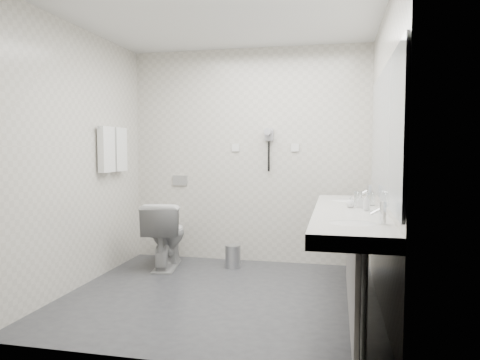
# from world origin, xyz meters

# --- Properties ---
(floor) EXTENTS (2.80, 2.80, 0.00)m
(floor) POSITION_xyz_m (0.00, 0.00, 0.00)
(floor) COLOR #2E2E33
(floor) RESTS_ON ground
(ceiling) EXTENTS (2.80, 2.80, 0.00)m
(ceiling) POSITION_xyz_m (0.00, 0.00, 2.50)
(ceiling) COLOR silver
(ceiling) RESTS_ON wall_back
(wall_back) EXTENTS (2.80, 0.00, 2.80)m
(wall_back) POSITION_xyz_m (0.00, 1.30, 1.25)
(wall_back) COLOR beige
(wall_back) RESTS_ON floor
(wall_front) EXTENTS (2.80, 0.00, 2.80)m
(wall_front) POSITION_xyz_m (0.00, -1.30, 1.25)
(wall_front) COLOR beige
(wall_front) RESTS_ON floor
(wall_left) EXTENTS (0.00, 2.60, 2.60)m
(wall_left) POSITION_xyz_m (-1.40, 0.00, 1.25)
(wall_left) COLOR beige
(wall_left) RESTS_ON floor
(wall_right) EXTENTS (0.00, 2.60, 2.60)m
(wall_right) POSITION_xyz_m (1.40, 0.00, 1.25)
(wall_right) COLOR beige
(wall_right) RESTS_ON floor
(vanity_counter) EXTENTS (0.55, 2.20, 0.10)m
(vanity_counter) POSITION_xyz_m (1.12, -0.20, 0.80)
(vanity_counter) COLOR silver
(vanity_counter) RESTS_ON floor
(vanity_panel) EXTENTS (0.03, 2.15, 0.75)m
(vanity_panel) POSITION_xyz_m (1.15, -0.20, 0.38)
(vanity_panel) COLOR gray
(vanity_panel) RESTS_ON floor
(vanity_post_near) EXTENTS (0.06, 0.06, 0.75)m
(vanity_post_near) POSITION_xyz_m (1.18, -1.24, 0.38)
(vanity_post_near) COLOR silver
(vanity_post_near) RESTS_ON floor
(vanity_post_far) EXTENTS (0.06, 0.06, 0.75)m
(vanity_post_far) POSITION_xyz_m (1.18, 0.84, 0.38)
(vanity_post_far) COLOR silver
(vanity_post_far) RESTS_ON floor
(mirror) EXTENTS (0.02, 2.20, 1.05)m
(mirror) POSITION_xyz_m (1.39, -0.20, 1.45)
(mirror) COLOR #B2BCC6
(mirror) RESTS_ON wall_right
(basin_near) EXTENTS (0.40, 0.31, 0.05)m
(basin_near) POSITION_xyz_m (1.12, -0.85, 0.83)
(basin_near) COLOR silver
(basin_near) RESTS_ON vanity_counter
(basin_far) EXTENTS (0.40, 0.31, 0.05)m
(basin_far) POSITION_xyz_m (1.12, 0.45, 0.83)
(basin_far) COLOR silver
(basin_far) RESTS_ON vanity_counter
(faucet_near) EXTENTS (0.04, 0.04, 0.15)m
(faucet_near) POSITION_xyz_m (1.32, -0.85, 0.92)
(faucet_near) COLOR silver
(faucet_near) RESTS_ON vanity_counter
(faucet_far) EXTENTS (0.04, 0.04, 0.15)m
(faucet_far) POSITION_xyz_m (1.32, 0.45, 0.92)
(faucet_far) COLOR silver
(faucet_far) RESTS_ON vanity_counter
(soap_bottle_a) EXTENTS (0.06, 0.06, 0.11)m
(soap_bottle_a) POSITION_xyz_m (1.22, -0.06, 0.90)
(soap_bottle_a) COLOR silver
(soap_bottle_a) RESTS_ON vanity_counter
(soap_bottle_b) EXTENTS (0.11, 0.11, 0.09)m
(soap_bottle_b) POSITION_xyz_m (1.14, -0.07, 0.90)
(soap_bottle_b) COLOR silver
(soap_bottle_b) RESTS_ON vanity_counter
(soap_bottle_c) EXTENTS (0.06, 0.06, 0.13)m
(soap_bottle_c) POSITION_xyz_m (1.26, -0.23, 0.92)
(soap_bottle_c) COLOR silver
(soap_bottle_c) RESTS_ON vanity_counter
(glass_left) EXTENTS (0.07, 0.07, 0.12)m
(glass_left) POSITION_xyz_m (1.21, 0.11, 0.91)
(glass_left) COLOR silver
(glass_left) RESTS_ON vanity_counter
(glass_right) EXTENTS (0.08, 0.08, 0.11)m
(glass_right) POSITION_xyz_m (1.32, 0.11, 0.91)
(glass_right) COLOR silver
(glass_right) RESTS_ON vanity_counter
(toilet) EXTENTS (0.53, 0.79, 0.74)m
(toilet) POSITION_xyz_m (-0.85, 0.81, 0.37)
(toilet) COLOR silver
(toilet) RESTS_ON floor
(flush_plate) EXTENTS (0.18, 0.02, 0.12)m
(flush_plate) POSITION_xyz_m (-0.85, 1.29, 0.95)
(flush_plate) COLOR #B2B5BA
(flush_plate) RESTS_ON wall_back
(pedal_bin) EXTENTS (0.18, 0.18, 0.24)m
(pedal_bin) POSITION_xyz_m (-0.10, 0.94, 0.12)
(pedal_bin) COLOR #B2B5BA
(pedal_bin) RESTS_ON floor
(bin_lid) EXTENTS (0.17, 0.17, 0.02)m
(bin_lid) POSITION_xyz_m (-0.10, 0.94, 0.25)
(bin_lid) COLOR #B2B5BA
(bin_lid) RESTS_ON pedal_bin
(towel_rail) EXTENTS (0.02, 0.62, 0.02)m
(towel_rail) POSITION_xyz_m (-1.35, 0.55, 1.55)
(towel_rail) COLOR silver
(towel_rail) RESTS_ON wall_left
(towel_near) EXTENTS (0.07, 0.24, 0.48)m
(towel_near) POSITION_xyz_m (-1.34, 0.41, 1.33)
(towel_near) COLOR white
(towel_near) RESTS_ON towel_rail
(towel_far) EXTENTS (0.07, 0.24, 0.48)m
(towel_far) POSITION_xyz_m (-1.34, 0.69, 1.33)
(towel_far) COLOR white
(towel_far) RESTS_ON towel_rail
(dryer_cradle) EXTENTS (0.10, 0.04, 0.14)m
(dryer_cradle) POSITION_xyz_m (0.25, 1.27, 1.50)
(dryer_cradle) COLOR #9C9BA0
(dryer_cradle) RESTS_ON wall_back
(dryer_barrel) EXTENTS (0.08, 0.14, 0.08)m
(dryer_barrel) POSITION_xyz_m (0.25, 1.20, 1.53)
(dryer_barrel) COLOR #9C9BA0
(dryer_barrel) RESTS_ON dryer_cradle
(dryer_cord) EXTENTS (0.02, 0.02, 0.35)m
(dryer_cord) POSITION_xyz_m (0.25, 1.26, 1.25)
(dryer_cord) COLOR black
(dryer_cord) RESTS_ON dryer_cradle
(switch_plate_a) EXTENTS (0.09, 0.02, 0.09)m
(switch_plate_a) POSITION_xyz_m (-0.15, 1.29, 1.35)
(switch_plate_a) COLOR silver
(switch_plate_a) RESTS_ON wall_back
(switch_plate_b) EXTENTS (0.09, 0.02, 0.09)m
(switch_plate_b) POSITION_xyz_m (0.55, 1.29, 1.35)
(switch_plate_b) COLOR silver
(switch_plate_b) RESTS_ON wall_back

